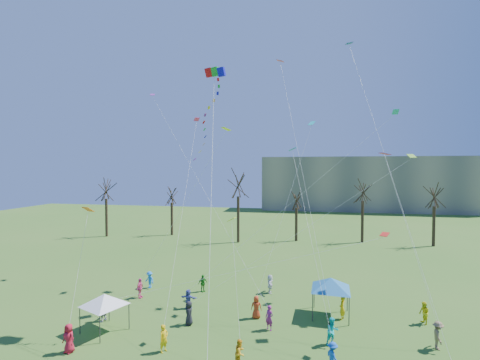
% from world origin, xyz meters
% --- Properties ---
extents(distant_building, '(60.00, 14.00, 15.00)m').
position_xyz_m(distant_building, '(22.00, 82.00, 7.50)').
color(distant_building, gray).
rests_on(distant_building, ground).
extents(bare_tree_row, '(70.04, 9.78, 11.49)m').
position_xyz_m(bare_tree_row, '(-0.17, 35.93, 7.15)').
color(bare_tree_row, black).
rests_on(bare_tree_row, ground).
extents(big_box_kite, '(2.06, 5.83, 19.85)m').
position_xyz_m(big_box_kite, '(-3.33, 6.42, 15.40)').
color(big_box_kite, red).
rests_on(big_box_kite, ground).
extents(canopy_tent_white, '(3.38, 3.38, 2.74)m').
position_xyz_m(canopy_tent_white, '(-10.55, 3.66, 2.32)').
color(canopy_tent_white, '#3F3F44').
rests_on(canopy_tent_white, ground).
extents(canopy_tent_blue, '(4.12, 4.12, 3.10)m').
position_xyz_m(canopy_tent_blue, '(5.72, 9.34, 2.62)').
color(canopy_tent_blue, '#3F3F44').
rests_on(canopy_tent_blue, ground).
extents(festival_crowd, '(24.99, 14.14, 1.86)m').
position_xyz_m(festival_crowd, '(-0.66, 6.76, 0.86)').
color(festival_crowd, '#B3162B').
rests_on(festival_crowd, ground).
extents(small_kites_aloft, '(26.56, 16.26, 32.49)m').
position_xyz_m(small_kites_aloft, '(1.27, 11.44, 13.62)').
color(small_kites_aloft, '#EF560C').
rests_on(small_kites_aloft, ground).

